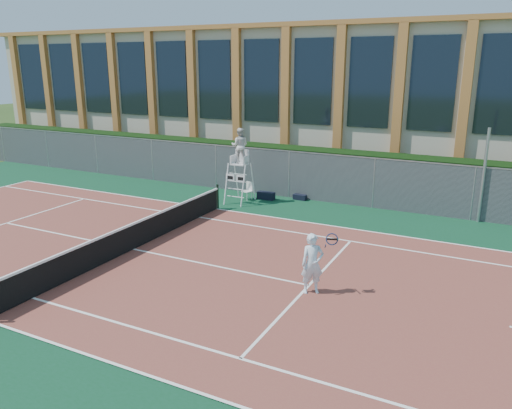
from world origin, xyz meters
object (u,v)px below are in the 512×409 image
at_px(steel_pole, 483,176).
at_px(tennis_player, 313,264).
at_px(umpire_chair, 240,148).
at_px(plastic_chair, 248,189).

distance_m(steel_pole, tennis_player, 9.85).
height_order(umpire_chair, tennis_player, umpire_chair).
height_order(steel_pole, plastic_chair, steel_pole).
distance_m(umpire_chair, tennis_player, 9.86).
bearing_deg(plastic_chair, umpire_chair, -104.65).
xyz_separation_m(umpire_chair, tennis_player, (6.28, -7.43, -1.62)).
relative_size(steel_pole, tennis_player, 2.21).
xyz_separation_m(steel_pole, tennis_player, (-3.68, -9.08, -1.01)).
height_order(steel_pole, tennis_player, steel_pole).
xyz_separation_m(steel_pole, plastic_chair, (-9.83, -1.13, -1.39)).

